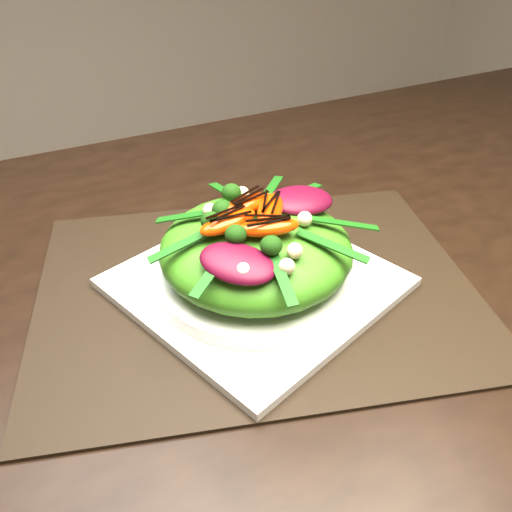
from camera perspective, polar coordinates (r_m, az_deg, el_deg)
name	(u,v)px	position (r m, az deg, el deg)	size (l,w,h in m)	color
floor	(348,506)	(1.35, 9.63, -24.51)	(4.00, 4.00, 0.01)	brown
dining_table	(398,230)	(0.81, 14.72, 2.69)	(1.60, 0.90, 0.75)	black
placemat	(256,287)	(0.64, 0.00, -3.27)	(0.50, 0.38, 0.00)	black
plate_base	(256,282)	(0.64, 0.00, -2.76)	(0.27, 0.27, 0.01)	silver
salad_bowl	(256,273)	(0.63, 0.00, -1.76)	(0.24, 0.24, 0.02)	silver
lettuce_mound	(256,249)	(0.61, 0.00, 0.77)	(0.22, 0.22, 0.07)	#3B7916
radicchio_leaf	(301,200)	(0.63, 4.77, 5.85)	(0.08, 0.05, 0.02)	#3F0617
orange_segment	(229,211)	(0.59, -2.85, 4.81)	(0.07, 0.03, 0.02)	red
broccoli_floret	(185,216)	(0.59, -7.53, 4.24)	(0.03, 0.03, 0.03)	black
macadamia_nut	(299,237)	(0.56, 4.56, 1.98)	(0.02, 0.02, 0.02)	#CCBB90
balsamic_drizzle	(229,203)	(0.59, -2.88, 5.59)	(0.05, 0.00, 0.00)	black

